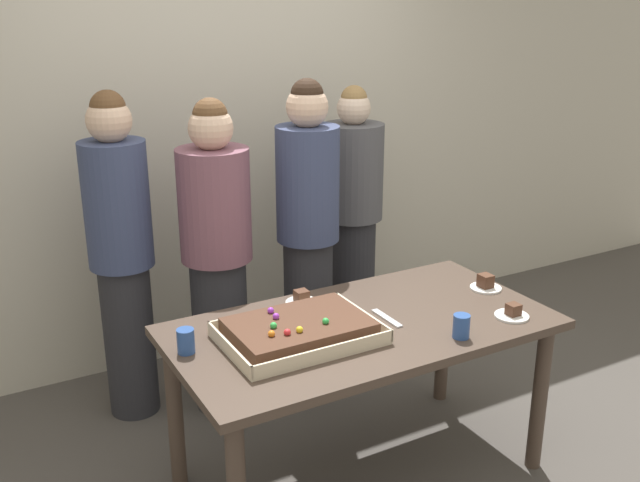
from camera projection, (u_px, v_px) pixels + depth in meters
ground_plane at (359, 473)px, 3.34m from camera, size 12.00×12.00×0.00m
interior_back_panel at (217, 105)px, 4.18m from camera, size 8.00×0.12×3.00m
party_table at (362, 343)px, 3.12m from camera, size 1.65×0.86×0.77m
sheet_cake at (299, 331)px, 2.93m from camera, size 0.62×0.44×0.11m
plated_slice_near_left at (302, 300)px, 3.28m from camera, size 0.15×0.15×0.06m
plated_slice_near_right at (486, 284)px, 3.45m from camera, size 0.15×0.15×0.07m
plated_slice_far_left at (512, 313)px, 3.15m from camera, size 0.15×0.15×0.06m
drink_cup_nearest at (186, 341)px, 2.82m from camera, size 0.07×0.07×0.10m
drink_cup_middle at (461, 326)px, 2.95m from camera, size 0.07×0.07×0.10m
cake_server_utensil at (387, 318)px, 3.13m from camera, size 0.03×0.20×0.01m
person_serving_front at (308, 235)px, 3.80m from camera, size 0.33×0.33×1.72m
person_green_shirt_behind at (352, 220)px, 4.27m from camera, size 0.36×0.36×1.63m
person_striped_tie_right at (121, 253)px, 3.58m from camera, size 0.32×0.32×1.69m
person_far_right_suit at (217, 256)px, 3.64m from camera, size 0.36×0.36×1.65m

